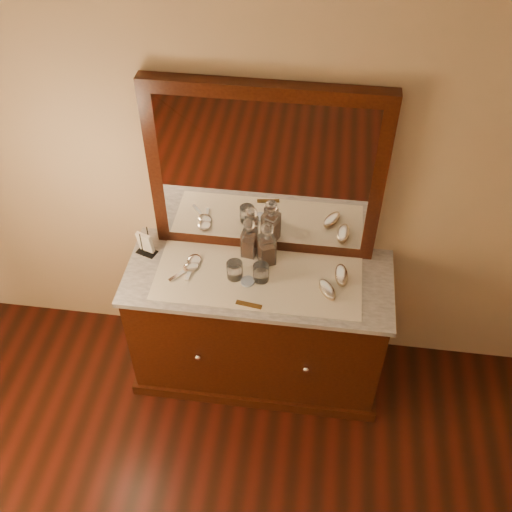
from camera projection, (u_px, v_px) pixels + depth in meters
The scene contains 18 objects.
dresser_cabinet at pixel (258, 327), 3.51m from camera, with size 1.40×0.55×0.82m, color black.
dresser_plinth at pixel (258, 364), 3.77m from camera, with size 1.46×0.59×0.08m, color black.
knob_left at pixel (198, 357), 3.31m from camera, with size 0.04×0.04×0.04m, color silver.
knob_right at pixel (306, 369), 3.25m from camera, with size 0.04×0.04×0.04m, color silver.
marble_top at pixel (258, 278), 3.21m from camera, with size 1.44×0.59×0.03m, color silver.
mirror_frame at pixel (265, 173), 3.02m from camera, with size 1.20×0.08×1.00m, color black.
mirror_glass at pixel (264, 177), 3.00m from camera, with size 1.06×0.01×0.86m, color white.
lace_runner at pixel (258, 278), 3.18m from camera, with size 1.10×0.45×0.00m, color beige.
pin_dish at pixel (248, 281), 3.16m from camera, with size 0.07×0.07×0.01m, color silver.
comb at pixel (249, 305), 3.05m from camera, with size 0.14×0.03×0.01m, color brown.
napkin_rack at pixel (145, 244), 3.28m from camera, with size 0.12×0.10×0.16m.
decanter_left at pixel (249, 241), 3.25m from camera, with size 0.09×0.09×0.25m.
decanter_right at pixel (267, 247), 3.20m from camera, with size 0.11×0.11×0.28m.
brush_near at pixel (327, 290), 3.10m from camera, with size 0.13×0.16×0.04m.
brush_far at pixel (341, 275), 3.17m from camera, with size 0.08×0.16×0.04m.
hand_mirror_outer at pixel (193, 262), 3.26m from camera, with size 0.08×0.20×0.02m.
hand_mirror_inner at pixel (188, 268), 3.22m from camera, with size 0.16×0.18×0.02m.
tumblers at pixel (248, 271), 3.15m from camera, with size 0.23×0.09×0.10m.
Camera 1 is at (0.28, -0.22, 3.18)m, focal length 41.97 mm.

